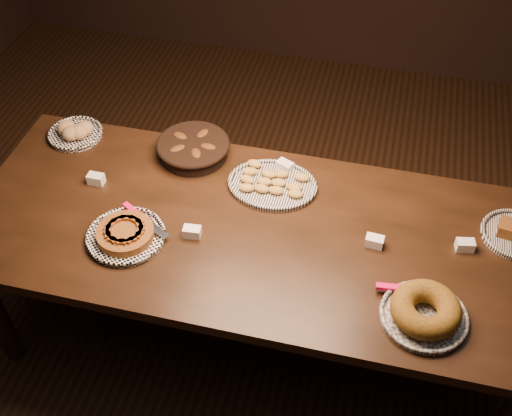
% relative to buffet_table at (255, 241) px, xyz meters
% --- Properties ---
extents(ground, '(5.00, 5.00, 0.00)m').
position_rel_buffet_table_xyz_m(ground, '(0.00, 0.00, -0.68)').
color(ground, black).
rests_on(ground, ground).
extents(buffet_table, '(2.40, 1.00, 0.75)m').
position_rel_buffet_table_xyz_m(buffet_table, '(0.00, 0.00, 0.00)').
color(buffet_table, black).
rests_on(buffet_table, ground).
extents(apple_tart_plate, '(0.33, 0.32, 0.06)m').
position_rel_buffet_table_xyz_m(apple_tart_plate, '(-0.49, -0.17, 0.10)').
color(apple_tart_plate, white).
rests_on(apple_tart_plate, buffet_table).
extents(madeleine_platter, '(0.38, 0.31, 0.04)m').
position_rel_buffet_table_xyz_m(madeleine_platter, '(0.01, 0.26, 0.09)').
color(madeleine_platter, black).
rests_on(madeleine_platter, buffet_table).
extents(bundt_cake_plate, '(0.34, 0.32, 0.10)m').
position_rel_buffet_table_xyz_m(bundt_cake_plate, '(0.69, -0.28, 0.12)').
color(bundt_cake_plate, black).
rests_on(bundt_cake_plate, buffet_table).
extents(croissant_basket, '(0.38, 0.38, 0.08)m').
position_rel_buffet_table_xyz_m(croissant_basket, '(-0.38, 0.38, 0.12)').
color(croissant_basket, black).
rests_on(croissant_basket, buffet_table).
extents(bread_roll_plate, '(0.25, 0.25, 0.08)m').
position_rel_buffet_table_xyz_m(bread_roll_plate, '(-0.96, 0.37, 0.10)').
color(bread_roll_plate, white).
rests_on(bread_roll_plate, buffet_table).
extents(tent_cards, '(1.63, 0.54, 0.04)m').
position_rel_buffet_table_xyz_m(tent_cards, '(0.07, 0.10, 0.10)').
color(tent_cards, white).
rests_on(tent_cards, buffet_table).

